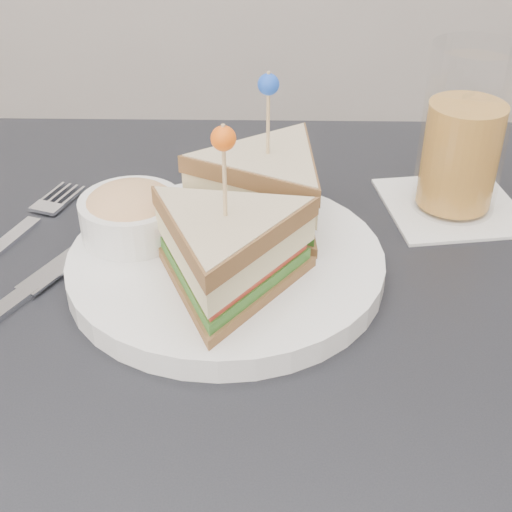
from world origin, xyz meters
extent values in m
cube|color=black|center=(0.00, 0.00, 0.73)|extent=(0.80, 0.80, 0.03)
cylinder|color=black|center=(-0.35, 0.35, 0.36)|extent=(0.04, 0.04, 0.72)
cylinder|color=black|center=(0.35, 0.35, 0.36)|extent=(0.04, 0.04, 0.72)
cylinder|color=white|center=(-0.02, 0.06, 0.76)|extent=(0.37, 0.37, 0.02)
cylinder|color=white|center=(-0.02, 0.06, 0.77)|extent=(0.37, 0.37, 0.01)
cylinder|color=#DDB87F|center=(-0.01, 0.01, 0.87)|extent=(0.00, 0.00, 0.09)
sphere|color=#FF6010|center=(-0.01, 0.01, 0.90)|extent=(0.02, 0.02, 0.02)
cylinder|color=#DDB87F|center=(0.02, 0.12, 0.87)|extent=(0.00, 0.00, 0.09)
sphere|color=blue|center=(0.02, 0.12, 0.90)|extent=(0.02, 0.02, 0.02)
cylinder|color=white|center=(-0.10, 0.09, 0.79)|extent=(0.12, 0.12, 0.04)
ellipsoid|color=#E0B772|center=(-0.10, 0.09, 0.80)|extent=(0.11, 0.11, 0.04)
cube|color=white|center=(-0.21, 0.16, 0.75)|extent=(0.03, 0.03, 0.00)
cube|color=#B4B8C0|center=(-0.16, 0.07, 0.75)|extent=(0.08, 0.12, 0.00)
cylinder|color=#B4B8C0|center=(-0.13, 0.13, 0.75)|extent=(0.03, 0.03, 0.00)
cube|color=white|center=(0.21, 0.18, 0.75)|extent=(0.15, 0.15, 0.00)
cylinder|color=gold|center=(0.21, 0.18, 0.81)|extent=(0.09, 0.09, 0.10)
cylinder|color=white|center=(0.21, 0.18, 0.84)|extent=(0.10, 0.10, 0.17)
cube|color=white|center=(0.22, 0.19, 0.86)|extent=(0.03, 0.03, 0.02)
cube|color=white|center=(0.20, 0.17, 0.85)|extent=(0.02, 0.02, 0.02)
camera|label=1|loc=(0.02, -0.46, 1.12)|focal=50.00mm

